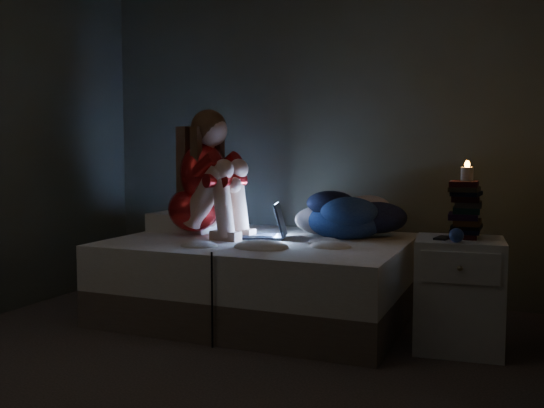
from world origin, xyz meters
The scene contains 12 objects.
floor centered at (0.00, 0.00, -0.01)m, with size 3.60×3.80×0.02m, color #322B29.
wall_back centered at (0.00, 1.91, 1.30)m, with size 3.60×0.02×2.60m, color #53554D.
bed centered at (-0.07, 1.10, 0.27)m, with size 1.98×1.48×0.54m, color beige, non-canonical shape.
pillow centered at (-0.79, 1.27, 0.61)m, with size 0.48×0.34×0.14m, color white.
woman centered at (-0.60, 1.08, 1.00)m, with size 0.56×0.37×0.91m, color maroon, non-canonical shape.
laptop centered at (-0.11, 1.13, 0.67)m, with size 0.37×0.26×0.26m, color black, non-canonical shape.
clothes_pile centered at (0.44, 1.42, 0.72)m, with size 0.57×0.46×0.34m, color navy, non-canonical shape.
nightstand centered at (1.28, 0.87, 0.33)m, with size 0.49×0.43×0.65m, color silver.
book_stack centered at (1.30, 0.91, 0.81)m, with size 0.19×0.25×0.32m, color black, non-canonical shape.
candle centered at (1.30, 0.91, 1.01)m, with size 0.07×0.07×0.08m, color beige.
phone centered at (1.18, 0.82, 0.66)m, with size 0.07×0.14×0.01m, color black.
blue_orb centered at (1.26, 0.70, 0.69)m, with size 0.08×0.08×0.08m, color #2E4792.
Camera 1 is at (1.60, -2.73, 1.14)m, focal length 39.93 mm.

